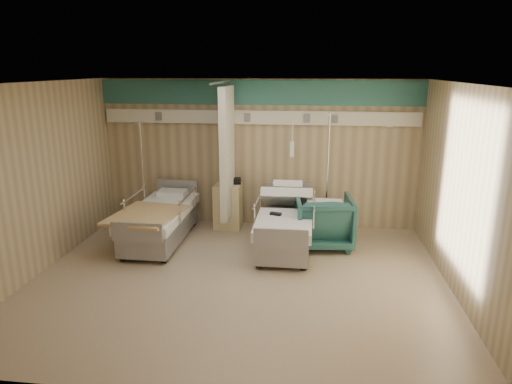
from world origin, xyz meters
TOP-DOWN VIEW (x-y plane):
  - ground at (0.00, 0.00)m, footprint 6.00×5.00m
  - room_walls at (-0.03, 0.25)m, footprint 6.04×5.04m
  - bed_right at (0.60, 1.30)m, footprint 1.00×2.16m
  - bed_left at (-1.60, 1.30)m, footprint 1.00×2.16m
  - bedside_cabinet at (-0.55, 2.20)m, footprint 0.50×0.48m
  - visitor_armchair at (1.25, 1.47)m, footprint 1.05×1.07m
  - waffle_blanket at (1.26, 1.48)m, footprint 0.61×0.54m
  - iv_stand_right at (1.31, 2.13)m, footprint 0.40×0.40m
  - iv_stand_left at (-2.18, 2.14)m, footprint 0.36×0.36m
  - call_remote at (0.45, 1.16)m, footprint 0.20×0.13m
  - tan_blanket at (-1.67, 0.84)m, footprint 1.15×1.37m
  - toiletry_bag at (-0.42, 2.29)m, footprint 0.23×0.17m
  - white_cup at (-0.64, 2.25)m, footprint 0.11×0.11m

SIDE VIEW (x-z plane):
  - ground at x=0.00m, z-range 0.00..0.00m
  - bed_right at x=0.60m, z-range 0.00..0.63m
  - bed_left at x=-1.60m, z-range 0.00..0.63m
  - iv_stand_left at x=-2.18m, z-range -0.60..1.42m
  - bedside_cabinet at x=-0.55m, z-range 0.00..0.85m
  - visitor_armchair at x=1.25m, z-range 0.00..0.89m
  - iv_stand_right at x=1.31m, z-range -0.66..1.56m
  - call_remote at x=0.45m, z-range 0.63..0.67m
  - tan_blanket at x=-1.67m, z-range 0.63..0.67m
  - toiletry_bag at x=-0.42m, z-range 0.85..0.96m
  - white_cup at x=-0.64m, z-range 0.85..0.97m
  - waffle_blanket at x=1.26m, z-range 0.89..0.96m
  - room_walls at x=-0.03m, z-range 0.45..3.27m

